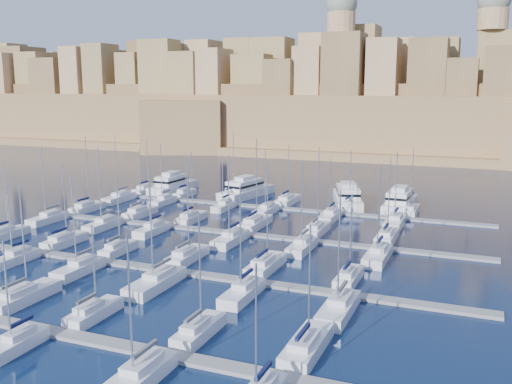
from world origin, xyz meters
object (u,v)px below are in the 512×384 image
at_px(motor_yacht_b, 246,190).
at_px(motor_yacht_c, 347,197).
at_px(sailboat_2, 24,296).
at_px(motor_yacht_a, 173,185).
at_px(sailboat_4, 199,330).
at_px(motor_yacht_d, 400,201).

xyz_separation_m(motor_yacht_b, motor_yacht_c, (23.75, 0.26, -0.00)).
bearing_deg(motor_yacht_c, motor_yacht_b, -179.36).
distance_m(motor_yacht_b, motor_yacht_c, 23.75).
distance_m(sailboat_2, motor_yacht_a, 72.30).
bearing_deg(sailboat_4, motor_yacht_c, 90.88).
height_order(sailboat_4, motor_yacht_d, sailboat_4).
relative_size(sailboat_4, motor_yacht_d, 0.81).
height_order(sailboat_4, motor_yacht_a, sailboat_4).
xyz_separation_m(sailboat_2, motor_yacht_d, (33.91, 69.58, 0.98)).
xyz_separation_m(motor_yacht_a, motor_yacht_d, (54.12, 0.17, -0.00)).
bearing_deg(motor_yacht_a, motor_yacht_b, 1.50).
relative_size(sailboat_4, motor_yacht_c, 0.73).
bearing_deg(motor_yacht_d, sailboat_2, -115.98).
xyz_separation_m(sailboat_2, sailboat_4, (23.77, -0.74, -0.02)).
relative_size(sailboat_2, motor_yacht_c, 0.78).
distance_m(sailboat_2, motor_yacht_b, 69.93).
relative_size(sailboat_2, sailboat_4, 1.07).
height_order(sailboat_4, motor_yacht_b, sailboat_4).
distance_m(motor_yacht_c, motor_yacht_d, 11.24).
distance_m(sailboat_2, sailboat_4, 23.78).
xyz_separation_m(sailboat_4, motor_yacht_b, (-24.85, 70.66, 0.99)).
height_order(motor_yacht_a, motor_yacht_d, same).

